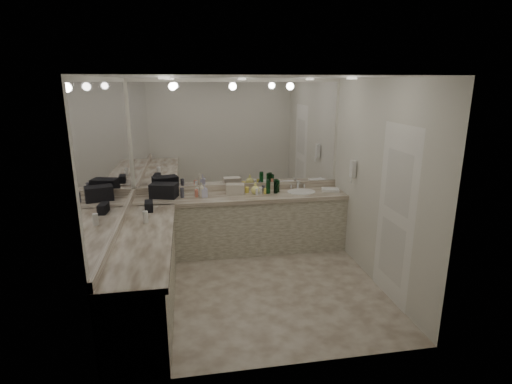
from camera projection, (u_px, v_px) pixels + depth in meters
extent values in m
plane|color=#BEB19F|center=(254.00, 287.00, 5.13)|extent=(3.20, 3.20, 0.00)
plane|color=white|center=(253.00, 77.00, 4.44)|extent=(3.20, 3.20, 0.00)
cube|color=beige|center=(238.00, 165.00, 6.21)|extent=(3.20, 0.02, 2.60)
cube|color=beige|center=(115.00, 196.00, 4.52)|extent=(0.02, 3.00, 2.60)
cube|color=beige|center=(378.00, 184.00, 5.05)|extent=(0.02, 3.00, 2.60)
cube|color=beige|center=(241.00, 225.00, 6.16)|extent=(3.20, 0.60, 0.84)
cube|color=beige|center=(241.00, 197.00, 6.03)|extent=(3.20, 0.64, 0.06)
cube|color=beige|center=(145.00, 276.00, 4.52)|extent=(0.60, 2.40, 0.84)
cube|color=beige|center=(143.00, 239.00, 4.40)|extent=(0.64, 2.42, 0.06)
cube|color=beige|center=(238.00, 187.00, 6.29)|extent=(3.20, 0.04, 0.10)
cube|color=beige|center=(119.00, 225.00, 4.62)|extent=(0.04, 3.00, 0.10)
cube|color=white|center=(237.00, 135.00, 6.07)|extent=(3.12, 0.01, 1.55)
cube|color=white|center=(112.00, 155.00, 4.40)|extent=(0.01, 2.92, 1.55)
cylinder|color=white|center=(301.00, 192.00, 6.19)|extent=(0.44, 0.44, 0.03)
cube|color=silver|center=(298.00, 184.00, 6.37)|extent=(0.24, 0.16, 0.14)
cube|color=white|center=(353.00, 169.00, 5.69)|extent=(0.06, 0.10, 0.24)
cube|color=white|center=(395.00, 215.00, 4.64)|extent=(0.02, 0.82, 2.10)
cube|color=black|center=(164.00, 190.00, 5.88)|extent=(0.43, 0.33, 0.22)
cube|color=black|center=(149.00, 206.00, 5.28)|extent=(0.12, 0.24, 0.13)
cube|color=beige|center=(235.00, 189.00, 6.07)|extent=(0.29, 0.20, 0.16)
cube|color=white|center=(330.00, 190.00, 6.23)|extent=(0.30, 0.23, 0.04)
cylinder|color=white|center=(145.00, 217.00, 4.82)|extent=(0.06, 0.06, 0.15)
imported|color=white|center=(202.00, 190.00, 5.89)|extent=(0.10, 0.10, 0.21)
imported|color=silver|center=(205.00, 191.00, 5.89)|extent=(0.09, 0.09, 0.20)
imported|color=#FFFA84|center=(255.00, 188.00, 6.07)|extent=(0.16, 0.16, 0.17)
cylinder|color=#115121|center=(276.00, 186.00, 6.15)|extent=(0.06, 0.06, 0.21)
cylinder|color=#115121|center=(276.00, 187.00, 6.10)|extent=(0.06, 0.06, 0.19)
cylinder|color=#115121|center=(268.00, 187.00, 6.08)|extent=(0.07, 0.07, 0.21)
cylinder|color=#115121|center=(278.00, 186.00, 6.18)|extent=(0.07, 0.07, 0.18)
cylinder|color=white|center=(257.00, 192.00, 6.01)|extent=(0.05, 0.05, 0.10)
cylinder|color=#E57F66|center=(197.00, 193.00, 5.91)|extent=(0.05, 0.05, 0.12)
cylinder|color=#3F3F4C|center=(263.00, 188.00, 6.21)|extent=(0.04, 0.04, 0.09)
cylinder|color=white|center=(197.00, 191.00, 6.00)|extent=(0.05, 0.05, 0.12)
cylinder|color=#F2D84C|center=(265.00, 191.00, 6.07)|extent=(0.04, 0.04, 0.09)
cylinder|color=white|center=(260.00, 191.00, 6.08)|extent=(0.06, 0.06, 0.10)
cylinder|color=#E57F66|center=(277.00, 188.00, 6.20)|extent=(0.05, 0.05, 0.12)
cylinder|color=#F2D84C|center=(247.00, 190.00, 6.14)|extent=(0.07, 0.07, 0.09)
cylinder|color=#3F3F4C|center=(182.00, 193.00, 5.87)|extent=(0.06, 0.06, 0.15)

